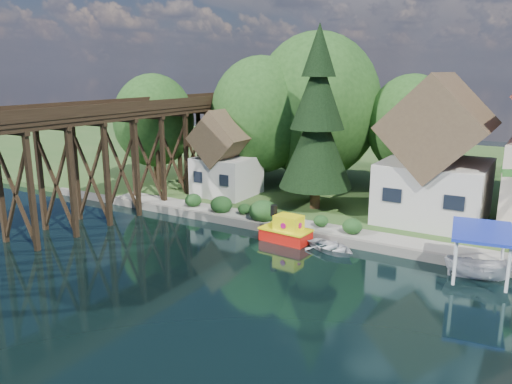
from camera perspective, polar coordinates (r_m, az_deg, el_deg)
ground at (r=29.16m, az=-1.19°, el=-9.79°), size 140.00×140.00×0.00m
bank at (r=59.54m, az=16.33°, el=2.13°), size 140.00×52.00×0.50m
seawall at (r=34.26m, az=11.72°, el=-5.88°), size 60.00×0.40×0.62m
promenade at (r=34.83m, az=15.57°, el=-5.39°), size 50.00×2.60×0.06m
trestle_bridge at (r=41.53m, az=-16.45°, el=4.45°), size 4.12×44.18×9.30m
house_left at (r=39.89m, az=19.95°, el=3.52°), size 7.64×8.64×11.02m
shed at (r=45.57m, az=-3.37°, el=3.82°), size 5.09×5.40×7.85m
bg_trees at (r=46.08m, az=14.07°, el=7.89°), size 49.90×13.30×10.57m
shrubs at (r=38.48m, az=0.25°, el=-1.97°), size 15.76×2.47×1.70m
conifer at (r=40.56m, az=7.01°, el=7.91°), size 5.99×5.99×14.75m
tugboat at (r=34.90m, az=3.49°, el=-4.47°), size 3.62×2.18×2.52m
boat_white_a at (r=33.44m, az=8.65°, el=-6.12°), size 4.34×3.76×0.75m
boat_canopy at (r=31.18m, az=24.20°, el=-6.94°), size 3.89×5.03×2.97m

